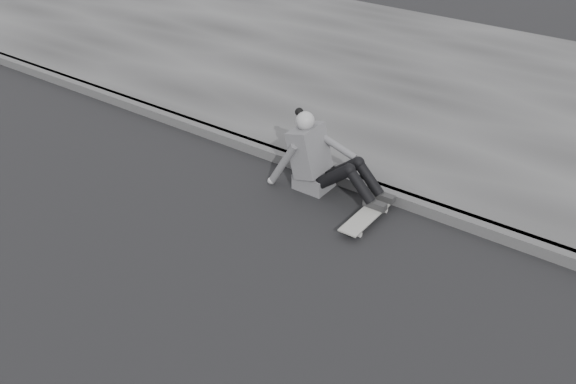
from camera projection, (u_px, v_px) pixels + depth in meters
name	position (u px, v px, depth m)	size (l,w,h in m)	color
curb	(495.00, 232.00, 6.18)	(24.00, 0.16, 0.12)	#434343
skateboard	(367.00, 216.00, 6.39)	(0.20, 0.78, 0.09)	#A3A29D
seated_woman	(320.00, 160.00, 6.77)	(1.38, 0.46, 0.88)	#535356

